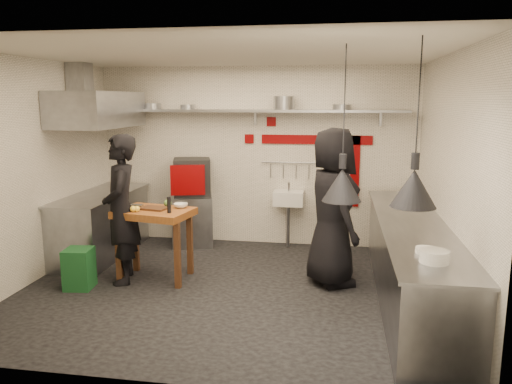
% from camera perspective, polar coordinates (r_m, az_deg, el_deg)
% --- Properties ---
extents(floor, '(5.00, 5.00, 0.00)m').
position_cam_1_polar(floor, '(6.24, -3.25, -11.02)').
color(floor, black).
rests_on(floor, ground).
extents(ceiling, '(5.00, 5.00, 0.00)m').
position_cam_1_polar(ceiling, '(5.83, -3.55, 15.51)').
color(ceiling, silver).
rests_on(ceiling, floor).
extents(wall_back, '(5.00, 0.04, 2.80)m').
position_cam_1_polar(wall_back, '(7.92, -0.03, 4.08)').
color(wall_back, silver).
rests_on(wall_back, floor).
extents(wall_front, '(5.00, 0.04, 2.80)m').
position_cam_1_polar(wall_front, '(3.89, -10.24, -2.93)').
color(wall_front, silver).
rests_on(wall_front, floor).
extents(wall_left, '(0.04, 4.20, 2.80)m').
position_cam_1_polar(wall_left, '(6.87, -24.19, 2.15)').
color(wall_left, silver).
rests_on(wall_left, floor).
extents(wall_right, '(0.04, 4.20, 2.80)m').
position_cam_1_polar(wall_right, '(5.86, 21.21, 1.05)').
color(wall_right, silver).
rests_on(wall_right, floor).
extents(red_band_horiz, '(1.70, 0.02, 0.14)m').
position_cam_1_polar(red_band_horiz, '(7.77, 6.91, 5.96)').
color(red_band_horiz, '#6F0103').
rests_on(red_band_horiz, wall_back).
extents(red_band_vert, '(0.14, 0.02, 1.10)m').
position_cam_1_polar(red_band_vert, '(7.82, 11.22, 2.32)').
color(red_band_vert, '#6F0103').
rests_on(red_band_vert, wall_back).
extents(red_tile_a, '(0.14, 0.02, 0.14)m').
position_cam_1_polar(red_tile_a, '(7.82, 1.77, 8.04)').
color(red_tile_a, '#6F0103').
rests_on(red_tile_a, wall_back).
extents(red_tile_b, '(0.14, 0.02, 0.14)m').
position_cam_1_polar(red_tile_b, '(7.89, -0.78, 6.10)').
color(red_tile_b, '#6F0103').
rests_on(red_tile_b, wall_back).
extents(back_shelf, '(4.60, 0.34, 0.04)m').
position_cam_1_polar(back_shelf, '(7.69, -0.26, 9.27)').
color(back_shelf, gray).
rests_on(back_shelf, wall_back).
extents(shelf_bracket_left, '(0.04, 0.06, 0.24)m').
position_cam_1_polar(shelf_bracket_left, '(8.37, -13.15, 8.42)').
color(shelf_bracket_left, gray).
rests_on(shelf_bracket_left, wall_back).
extents(shelf_bracket_mid, '(0.04, 0.06, 0.24)m').
position_cam_1_polar(shelf_bracket_mid, '(7.84, -0.07, 8.56)').
color(shelf_bracket_mid, gray).
rests_on(shelf_bracket_mid, wall_back).
extents(shelf_bracket_right, '(0.04, 0.06, 0.24)m').
position_cam_1_polar(shelf_bracket_right, '(7.76, 14.05, 8.23)').
color(shelf_bracket_right, gray).
rests_on(shelf_bracket_right, wall_back).
extents(pan_far_left, '(0.27, 0.27, 0.09)m').
position_cam_1_polar(pan_far_left, '(8.12, -11.74, 9.58)').
color(pan_far_left, gray).
rests_on(pan_far_left, back_shelf).
extents(pan_mid_left, '(0.23, 0.23, 0.07)m').
position_cam_1_polar(pan_mid_left, '(7.93, -7.83, 9.61)').
color(pan_mid_left, gray).
rests_on(pan_mid_left, back_shelf).
extents(stock_pot, '(0.38, 0.38, 0.20)m').
position_cam_1_polar(stock_pot, '(7.63, 3.23, 10.14)').
color(stock_pot, gray).
rests_on(stock_pot, back_shelf).
extents(pan_right, '(0.29, 0.29, 0.08)m').
position_cam_1_polar(pan_right, '(7.58, 9.77, 9.55)').
color(pan_right, gray).
rests_on(pan_right, back_shelf).
extents(oven_stand, '(0.76, 0.72, 0.80)m').
position_cam_1_polar(oven_stand, '(8.00, -7.27, -3.23)').
color(oven_stand, gray).
rests_on(oven_stand, floor).
extents(combi_oven, '(0.68, 0.66, 0.58)m').
position_cam_1_polar(combi_oven, '(7.90, -7.30, 1.72)').
color(combi_oven, black).
rests_on(combi_oven, oven_stand).
extents(oven_door, '(0.50, 0.18, 0.46)m').
position_cam_1_polar(oven_door, '(7.61, -7.81, 1.36)').
color(oven_door, '#6F0103').
rests_on(oven_door, combi_oven).
extents(oven_glass, '(0.32, 0.11, 0.34)m').
position_cam_1_polar(oven_glass, '(7.61, -8.10, 1.35)').
color(oven_glass, black).
rests_on(oven_glass, oven_door).
extents(hand_sink, '(0.46, 0.34, 0.22)m').
position_cam_1_polar(hand_sink, '(7.77, 3.76, -0.70)').
color(hand_sink, silver).
rests_on(hand_sink, wall_back).
extents(sink_tap, '(0.03, 0.03, 0.14)m').
position_cam_1_polar(sink_tap, '(7.73, 3.77, 0.61)').
color(sink_tap, gray).
rests_on(sink_tap, hand_sink).
extents(sink_drain, '(0.06, 0.06, 0.66)m').
position_cam_1_polar(sink_drain, '(7.83, 3.69, -3.92)').
color(sink_drain, gray).
rests_on(sink_drain, floor).
extents(utensil_rail, '(0.90, 0.02, 0.02)m').
position_cam_1_polar(utensil_rail, '(7.82, 3.91, 3.38)').
color(utensil_rail, gray).
rests_on(utensil_rail, wall_back).
extents(counter_right, '(0.70, 3.80, 0.90)m').
position_cam_1_polar(counter_right, '(6.02, 17.30, -7.80)').
color(counter_right, gray).
rests_on(counter_right, floor).
extents(counter_right_top, '(0.76, 3.90, 0.03)m').
position_cam_1_polar(counter_right_top, '(5.89, 17.55, -3.49)').
color(counter_right_top, gray).
rests_on(counter_right_top, counter_right).
extents(plate_stack, '(0.30, 0.30, 0.11)m').
position_cam_1_polar(plate_stack, '(4.52, 19.70, -6.96)').
color(plate_stack, silver).
rests_on(plate_stack, counter_right_top).
extents(small_bowl_right, '(0.22, 0.22, 0.05)m').
position_cam_1_polar(small_bowl_right, '(4.77, 18.88, -6.34)').
color(small_bowl_right, silver).
rests_on(small_bowl_right, counter_right_top).
extents(counter_left, '(0.70, 1.90, 0.90)m').
position_cam_1_polar(counter_left, '(7.76, -17.25, -3.66)').
color(counter_left, gray).
rests_on(counter_left, floor).
extents(counter_left_top, '(0.76, 2.00, 0.03)m').
position_cam_1_polar(counter_left_top, '(7.67, -17.44, -0.29)').
color(counter_left_top, gray).
rests_on(counter_left_top, counter_left).
extents(extractor_hood, '(0.78, 1.60, 0.50)m').
position_cam_1_polar(extractor_hood, '(7.52, -17.62, 8.98)').
color(extractor_hood, gray).
rests_on(extractor_hood, ceiling).
extents(hood_duct, '(0.28, 0.28, 0.50)m').
position_cam_1_polar(hood_duct, '(7.64, -19.50, 11.89)').
color(hood_duct, gray).
rests_on(hood_duct, ceiling).
extents(green_bin, '(0.35, 0.35, 0.50)m').
position_cam_1_polar(green_bin, '(6.56, -19.56, -8.25)').
color(green_bin, '#165023').
rests_on(green_bin, floor).
extents(prep_table, '(1.02, 0.80, 0.92)m').
position_cam_1_polar(prep_table, '(6.56, -11.44, -5.90)').
color(prep_table, brown).
rests_on(prep_table, floor).
extents(cutting_board, '(0.37, 0.29, 0.02)m').
position_cam_1_polar(cutting_board, '(6.46, -11.55, -1.83)').
color(cutting_board, '#492917').
rests_on(cutting_board, prep_table).
extents(pepper_mill, '(0.06, 0.06, 0.20)m').
position_cam_1_polar(pepper_mill, '(6.21, -9.91, -1.46)').
color(pepper_mill, black).
rests_on(pepper_mill, prep_table).
extents(lemon_a, '(0.08, 0.08, 0.07)m').
position_cam_1_polar(lemon_a, '(6.35, -13.88, -1.88)').
color(lemon_a, yellow).
rests_on(lemon_a, prep_table).
extents(lemon_b, '(0.07, 0.07, 0.07)m').
position_cam_1_polar(lemon_b, '(6.35, -13.46, -1.89)').
color(lemon_b, yellow).
rests_on(lemon_b, prep_table).
extents(veg_ball, '(0.11, 0.11, 0.10)m').
position_cam_1_polar(veg_ball, '(6.55, -10.07, -1.27)').
color(veg_ball, '#608F3D').
rests_on(veg_ball, prep_table).
extents(steel_tray, '(0.18, 0.13, 0.03)m').
position_cam_1_polar(steel_tray, '(6.64, -13.55, -1.55)').
color(steel_tray, gray).
rests_on(steel_tray, prep_table).
extents(bowl, '(0.24, 0.24, 0.06)m').
position_cam_1_polar(bowl, '(6.48, -8.60, -1.54)').
color(bowl, silver).
rests_on(bowl, prep_table).
extents(heat_lamp_near, '(0.44, 0.44, 1.48)m').
position_cam_1_polar(heat_lamp_near, '(4.82, 10.01, 7.61)').
color(heat_lamp_near, black).
rests_on(heat_lamp_near, ceiling).
extents(heat_lamp_far, '(0.39, 0.39, 1.40)m').
position_cam_1_polar(heat_lamp_far, '(4.35, 17.97, 7.44)').
color(heat_lamp_far, black).
rests_on(heat_lamp_far, ceiling).
extents(chef_left, '(0.66, 0.80, 1.88)m').
position_cam_1_polar(chef_left, '(6.47, -15.16, -1.92)').
color(chef_left, black).
rests_on(chef_left, floor).
extents(chef_right, '(0.95, 1.13, 1.96)m').
position_cam_1_polar(chef_right, '(6.23, 8.70, -1.74)').
color(chef_right, black).
rests_on(chef_right, floor).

